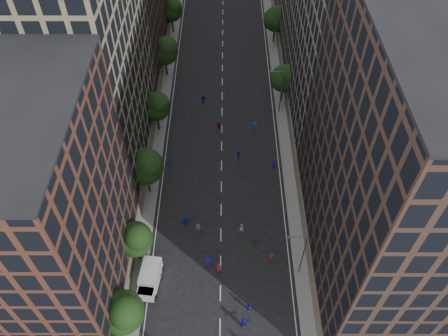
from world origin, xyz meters
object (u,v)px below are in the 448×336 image
cargo_van (150,278)px  skater_2 (249,307)px  streetlamp_far (280,90)px  streetlamp_near (302,253)px

cargo_van → skater_2: (12.95, -3.53, -0.69)m
streetlamp_far → cargo_van: streetlamp_far is taller
streetlamp_near → skater_2: streetlamp_near is taller
streetlamp_far → cargo_van: bearing=-119.6°
skater_2 → streetlamp_far: bearing=-96.5°
streetlamp_far → skater_2: (-6.70, -38.17, -4.38)m
streetlamp_far → cargo_van: (-19.65, -34.64, -3.69)m
streetlamp_far → cargo_van: 39.99m
streetlamp_near → streetlamp_far: size_ratio=1.00×
streetlamp_far → skater_2: bearing=-100.0°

